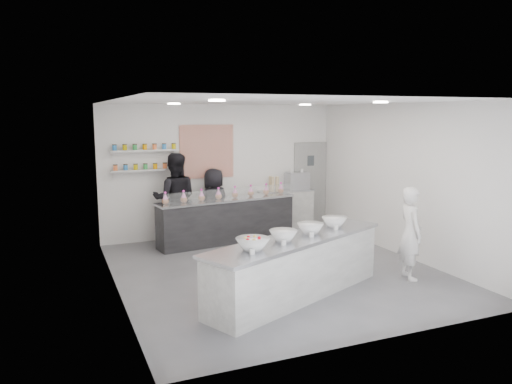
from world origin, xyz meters
The scene contains 26 objects.
floor centered at (0.00, 0.00, 0.00)m, with size 6.00×6.00×0.00m, color #515156.
ceiling centered at (0.00, 0.00, 3.00)m, with size 6.00×6.00×0.00m, color white.
back_wall centered at (0.00, 3.00, 1.50)m, with size 5.50×5.50×0.00m, color white.
left_wall centered at (-2.75, 0.00, 1.50)m, with size 6.00×6.00×0.00m, color white.
right_wall centered at (2.75, 0.00, 1.50)m, with size 6.00×6.00×0.00m, color white.
back_door centered at (2.30, 2.97, 1.05)m, with size 0.88×0.04×2.10m, color gray.
pattern_panel centered at (-0.35, 2.98, 1.95)m, with size 1.25×0.03×1.20m, color #AA2708.
jar_shelf_lower centered at (-1.75, 2.90, 1.60)m, with size 1.45×0.22×0.04m, color silver.
jar_shelf_upper centered at (-1.75, 2.90, 2.02)m, with size 1.45×0.22×0.04m, color silver.
preserve_jars centered at (-1.75, 2.88, 1.88)m, with size 1.45×0.10×0.56m, color orange, non-canonical shape.
downlight_0 centered at (-1.40, -1.00, 2.98)m, with size 0.24×0.24×0.02m, color white.
downlight_1 centered at (1.40, -1.00, 2.98)m, with size 0.24×0.24×0.02m, color white.
downlight_2 centered at (-1.40, 1.60, 2.98)m, with size 0.24×0.24×0.02m, color white.
downlight_3 centered at (1.40, 1.60, 2.98)m, with size 0.24×0.24×0.02m, color white.
prep_counter centered at (-0.23, -1.26, 0.47)m, with size 3.44×0.78×0.94m, color #A8A8A3.
back_bar centered at (-0.13, 2.25, 0.49)m, with size 3.13×0.57×0.97m, color black.
sneeze_guard centered at (-0.09, 1.98, 1.10)m, with size 3.09×0.01×0.26m, color white.
espresso_ledge centered at (1.55, 2.78, 0.49)m, with size 1.33×0.42×0.98m, color #A8A8A3.
espresso_machine centered at (1.84, 2.78, 1.19)m, with size 0.53×0.36×0.40m, color #93969E.
cup_stacks centered at (1.23, 2.78, 1.16)m, with size 0.24×0.24×0.35m, color #D1C388, non-canonical shape.
prep_bowls centered at (-0.23, -1.26, 1.02)m, with size 2.37×0.52×0.17m, color white, non-canonical shape.
label_cards centered at (-0.44, -1.74, 0.97)m, with size 2.01×0.04×0.07m, color white, non-canonical shape.
cookie_bags centered at (-0.13, 2.25, 1.10)m, with size 2.94×0.14×0.26m, color #E478C8, non-canonical shape.
woman_prep centered at (1.94, -1.23, 0.79)m, with size 0.58×0.38×1.59m, color white.
staff_left centered at (-1.19, 2.60, 0.98)m, with size 0.96×0.75×1.97m, color black.
staff_right centered at (-0.32, 2.60, 0.80)m, with size 0.79×0.51×1.61m, color black.
Camera 1 is at (-3.64, -7.83, 2.80)m, focal length 35.00 mm.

